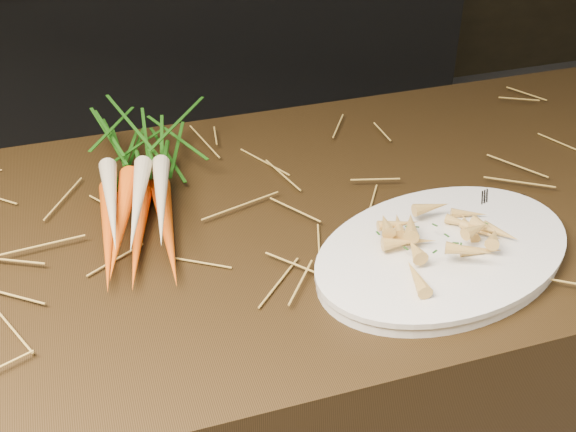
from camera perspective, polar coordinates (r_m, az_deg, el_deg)
name	(u,v)px	position (r m, az deg, el deg)	size (l,w,h in m)	color
main_counter	(301,413)	(1.39, 1.01, -15.28)	(2.40, 0.70, 0.90)	black
back_counter	(222,50)	(3.00, -5.24, 12.91)	(1.82, 0.62, 0.84)	black
straw_bedding	(304,208)	(1.08, 1.25, 0.66)	(1.40, 0.60, 0.02)	#AA8230
root_veg_bunch	(139,168)	(1.14, -11.67, 3.75)	(0.21, 0.47, 0.09)	#E34C07
serving_platter	(443,255)	(1.01, 12.13, -3.04)	(0.39, 0.26, 0.02)	white
roasted_veg_heap	(446,236)	(0.99, 12.34, -1.58)	(0.19, 0.14, 0.04)	#B4803D
serving_fork	(522,222)	(1.08, 18.01, -0.44)	(0.01, 0.15, 0.00)	silver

